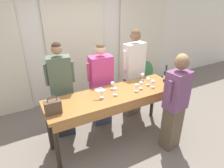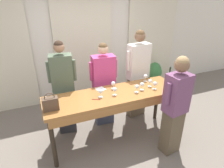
{
  "view_description": "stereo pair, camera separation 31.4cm",
  "coord_description": "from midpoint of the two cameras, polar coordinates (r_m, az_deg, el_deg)",
  "views": [
    {
      "loc": [
        -1.42,
        -2.6,
        2.58
      ],
      "look_at": [
        0.0,
        0.07,
        1.11
      ],
      "focal_mm": 32.0,
      "sensor_mm": 36.0,
      "label": 1
    },
    {
      "loc": [
        -1.13,
        -2.73,
        2.58
      ],
      "look_at": [
        0.0,
        0.07,
        1.11
      ],
      "focal_mm": 32.0,
      "sensor_mm": 36.0,
      "label": 2
    }
  ],
  "objects": [
    {
      "name": "wine_glass_center_left",
      "position": [
        3.11,
        -15.7,
        -4.3
      ],
      "size": [
        0.07,
        0.07,
        0.14
      ],
      "color": "white",
      "rests_on": "tasting_bar"
    },
    {
      "name": "tasting_bar",
      "position": [
        3.4,
        3.23,
        -4.62
      ],
      "size": [
        2.33,
        0.68,
        0.96
      ],
      "color": "#9E6633",
      "rests_on": "ground_plane"
    },
    {
      "name": "wine_glass_center_mid",
      "position": [
        3.58,
        14.63,
        -0.02
      ],
      "size": [
        0.07,
        0.07,
        0.14
      ],
      "color": "white",
      "rests_on": "tasting_bar"
    },
    {
      "name": "wine_glass_back_right",
      "position": [
        3.48,
        2.94,
        0.04
      ],
      "size": [
        0.07,
        0.07,
        0.14
      ],
      "color": "white",
      "rests_on": "tasting_bar"
    },
    {
      "name": "wine_glass_front_left",
      "position": [
        3.28,
        3.54,
        -1.65
      ],
      "size": [
        0.07,
        0.07,
        0.14
      ],
      "color": "white",
      "rests_on": "tasting_bar"
    },
    {
      "name": "wine_glass_front_mid",
      "position": [
        3.41,
        9.75,
        -0.88
      ],
      "size": [
        0.07,
        0.07,
        0.14
      ],
      "color": "white",
      "rests_on": "tasting_bar"
    },
    {
      "name": "wine_glass_front_right",
      "position": [
        3.51,
        11.14,
        -0.23
      ],
      "size": [
        0.07,
        0.07,
        0.14
      ],
      "color": "white",
      "rests_on": "tasting_bar"
    },
    {
      "name": "curtain_panel_center",
      "position": [
        4.83,
        -6.1,
        10.94
      ],
      "size": [
        1.39,
        0.03,
        2.69
      ],
      "color": "beige",
      "rests_on": "ground_plane"
    },
    {
      "name": "curtain_panel_right",
      "position": [
        5.62,
        12.88,
        12.57
      ],
      "size": [
        1.39,
        0.03,
        2.69
      ],
      "color": "beige",
      "rests_on": "ground_plane"
    },
    {
      "name": "guest_cream_sweater",
      "position": [
        4.14,
        9.53,
        2.69
      ],
      "size": [
        0.57,
        0.26,
        1.87
      ],
      "color": "brown",
      "rests_on": "ground_plane"
    },
    {
      "name": "pen",
      "position": [
        3.19,
        -1.82,
        -4.5
      ],
      "size": [
        0.12,
        0.07,
        0.01
      ],
      "color": "maroon",
      "rests_on": "tasting_bar"
    },
    {
      "name": "guest_pink_top",
      "position": [
        3.88,
        -0.06,
        -0.37
      ],
      "size": [
        0.54,
        0.26,
        1.7
      ],
      "color": "#383D51",
      "rests_on": "ground_plane"
    },
    {
      "name": "wine_glass_back_left",
      "position": [
        3.84,
        11.85,
        2.1
      ],
      "size": [
        0.07,
        0.07,
        0.14
      ],
      "color": "white",
      "rests_on": "tasting_bar"
    },
    {
      "name": "guest_olive_jacket",
      "position": [
        3.66,
        -11.27,
        -1.41
      ],
      "size": [
        0.5,
        0.28,
        1.81
      ],
      "color": "#28282D",
      "rests_on": "ground_plane"
    },
    {
      "name": "napkin",
      "position": [
        3.51,
        -0.76,
        -1.5
      ],
      "size": [
        0.18,
        0.18,
        0.0
      ],
      "color": "white",
      "rests_on": "tasting_bar"
    },
    {
      "name": "wall_back",
      "position": [
        4.88,
        -6.36,
        11.76
      ],
      "size": [
        12.0,
        0.06,
        2.8
      ],
      "color": "silver",
      "rests_on": "ground_plane"
    },
    {
      "name": "wine_bottle",
      "position": [
        3.85,
        18.26,
        1.66
      ],
      "size": [
        0.07,
        0.07,
        0.33
      ],
      "color": "black",
      "rests_on": "tasting_bar"
    },
    {
      "name": "ground_plane",
      "position": [
        3.92,
        2.76,
        -15.25
      ],
      "size": [
        18.0,
        18.0,
        0.0
      ],
      "primitive_type": "plane",
      "color": "#70665B"
    },
    {
      "name": "wine_glass_center_right",
      "position": [
        3.21,
        -0.52,
        -2.23
      ],
      "size": [
        0.07,
        0.07,
        0.14
      ],
      "color": "white",
      "rests_on": "tasting_bar"
    },
    {
      "name": "host_pouring",
      "position": [
        3.35,
        20.24,
        -6.04
      ],
      "size": [
        0.46,
        0.31,
        1.72
      ],
      "color": "brown",
      "rests_on": "ground_plane"
    },
    {
      "name": "wine_glass_back_mid",
      "position": [
        3.66,
        13.23,
        0.68
      ],
      "size": [
        0.07,
        0.07,
        0.14
      ],
      "color": "white",
      "rests_on": "tasting_bar"
    },
    {
      "name": "handbag",
      "position": [
        2.98,
        -14.36,
        -5.51
      ],
      "size": [
        0.23,
        0.11,
        0.28
      ],
      "color": "brown",
      "rests_on": "tasting_bar"
    },
    {
      "name": "potted_plant",
      "position": [
        5.6,
        13.55,
        2.71
      ],
      "size": [
        0.38,
        0.38,
        0.78
      ],
      "color": "#4C4C51",
      "rests_on": "ground_plane"
    }
  ]
}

